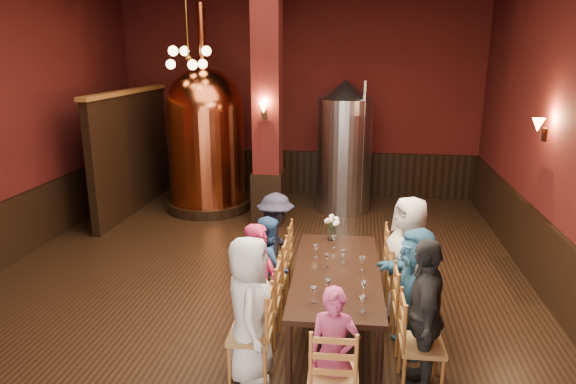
# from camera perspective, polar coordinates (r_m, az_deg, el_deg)

# --- Properties ---
(room) EXTENTS (10.00, 10.02, 4.50)m
(room) POSITION_cam_1_polar(r_m,az_deg,el_deg) (6.78, -4.08, 7.14)
(room) COLOR black
(room) RESTS_ON ground
(wainscot_right) EXTENTS (0.08, 9.90, 1.00)m
(wainscot_right) POSITION_cam_1_polar(r_m,az_deg,el_deg) (7.54, 27.41, -7.57)
(wainscot_right) COLOR black
(wainscot_right) RESTS_ON ground
(wainscot_back) EXTENTS (7.90, 0.08, 1.00)m
(wainscot_back) POSITION_cam_1_polar(r_m,az_deg,el_deg) (11.92, 1.08, 2.21)
(wainscot_back) COLOR black
(wainscot_back) RESTS_ON ground
(column) EXTENTS (0.58, 0.58, 4.50)m
(column) POSITION_cam_1_polar(r_m,az_deg,el_deg) (9.57, -2.30, 9.57)
(column) COLOR #4A110F
(column) RESTS_ON ground
(partition) EXTENTS (0.22, 3.50, 2.40)m
(partition) POSITION_cam_1_polar(r_m,az_deg,el_deg) (10.99, -16.93, 4.14)
(partition) COLOR black
(partition) RESTS_ON ground
(pendant_cluster) EXTENTS (0.90, 0.90, 1.70)m
(pendant_cluster) POSITION_cam_1_polar(r_m,az_deg,el_deg) (10.00, -11.01, 14.44)
(pendant_cluster) COLOR #A57226
(pendant_cluster) RESTS_ON room
(sconce_wall) EXTENTS (0.20, 0.20, 0.36)m
(sconce_wall) POSITION_cam_1_polar(r_m,az_deg,el_deg) (7.83, 26.68, 6.29)
(sconce_wall) COLOR black
(sconce_wall) RESTS_ON room
(sconce_column) EXTENTS (0.20, 0.20, 0.36)m
(sconce_column) POSITION_cam_1_polar(r_m,az_deg,el_deg) (9.28, -2.63, 9.08)
(sconce_column) COLOR black
(sconce_column) RESTS_ON column
(dining_table) EXTENTS (1.08, 2.43, 0.75)m
(dining_table) POSITION_cam_1_polar(r_m,az_deg,el_deg) (6.09, 5.43, -9.25)
(dining_table) COLOR black
(dining_table) RESTS_ON ground
(chair_0) EXTENTS (0.48, 0.48, 0.92)m
(chair_0) POSITION_cam_1_polar(r_m,az_deg,el_deg) (5.38, -4.25, -15.50)
(chair_0) COLOR #9C5C27
(chair_0) RESTS_ON ground
(person_0) EXTENTS (0.60, 0.81, 1.50)m
(person_0) POSITION_cam_1_polar(r_m,az_deg,el_deg) (5.24, -4.31, -12.77)
(person_0) COLOR silver
(person_0) RESTS_ON ground
(chair_1) EXTENTS (0.48, 0.48, 0.92)m
(chair_1) POSITION_cam_1_polar(r_m,az_deg,el_deg) (5.96, -3.07, -12.22)
(chair_1) COLOR #9C5C27
(chair_1) RESTS_ON ground
(person_1) EXTENTS (0.41, 0.56, 1.41)m
(person_1) POSITION_cam_1_polar(r_m,az_deg,el_deg) (5.85, -3.11, -10.10)
(person_1) COLOR #A11B3E
(person_1) RESTS_ON ground
(chair_2) EXTENTS (0.48, 0.48, 0.92)m
(chair_2) POSITION_cam_1_polar(r_m,az_deg,el_deg) (6.54, -2.14, -9.56)
(chair_2) COLOR #9C5C27
(chair_2) RESTS_ON ground
(person_2) EXTENTS (0.45, 0.68, 1.27)m
(person_2) POSITION_cam_1_polar(r_m,az_deg,el_deg) (6.47, -2.16, -8.14)
(person_2) COLOR navy
(person_2) RESTS_ON ground
(chair_3) EXTENTS (0.48, 0.48, 0.92)m
(chair_3) POSITION_cam_1_polar(r_m,az_deg,el_deg) (7.15, -1.36, -7.31)
(chair_3) COLOR #9C5C27
(chair_3) RESTS_ON ground
(person_3) EXTENTS (0.55, 0.91, 1.38)m
(person_3) POSITION_cam_1_polar(r_m,az_deg,el_deg) (7.06, -1.38, -5.60)
(person_3) COLOR black
(person_3) RESTS_ON ground
(chair_4) EXTENTS (0.48, 0.48, 0.92)m
(chair_4) POSITION_cam_1_polar(r_m,az_deg,el_deg) (5.37, 14.65, -16.06)
(chair_4) COLOR #9C5C27
(chair_4) RESTS_ON ground
(person_4) EXTENTS (0.44, 0.94, 1.56)m
(person_4) POSITION_cam_1_polar(r_m,az_deg,el_deg) (5.22, 14.90, -13.06)
(person_4) COLOR black
(person_4) RESTS_ON ground
(chair_5) EXTENTS (0.48, 0.48, 0.92)m
(chair_5) POSITION_cam_1_polar(r_m,az_deg,el_deg) (5.95, 13.74, -12.72)
(chair_5) COLOR #9C5C27
(chair_5) RESTS_ON ground
(person_5) EXTENTS (0.84, 1.39, 1.43)m
(person_5) POSITION_cam_1_polar(r_m,az_deg,el_deg) (5.84, 13.90, -10.52)
(person_5) COLOR #2C6184
(person_5) RESTS_ON ground
(chair_6) EXTENTS (0.48, 0.48, 0.92)m
(chair_6) POSITION_cam_1_polar(r_m,az_deg,el_deg) (6.53, 13.01, -10.01)
(chair_6) COLOR #9C5C27
(chair_6) RESTS_ON ground
(person_6) EXTENTS (0.77, 0.91, 1.58)m
(person_6) POSITION_cam_1_polar(r_m,az_deg,el_deg) (6.40, 13.19, -7.35)
(person_6) COLOR beige
(person_6) RESTS_ON ground
(chair_7) EXTENTS (0.48, 0.48, 0.92)m
(chair_7) POSITION_cam_1_polar(r_m,az_deg,el_deg) (7.14, 12.41, -7.71)
(chair_7) COLOR #9C5C27
(chair_7) RESTS_ON ground
(person_7) EXTENTS (0.42, 0.67, 1.27)m
(person_7) POSITION_cam_1_polar(r_m,az_deg,el_deg) (7.08, 12.49, -6.42)
(person_7) COLOR #201932
(person_7) RESTS_ON ground
(chair_8) EXTENTS (0.48, 0.48, 0.92)m
(chair_8) POSITION_cam_1_polar(r_m,az_deg,el_deg) (4.85, 5.04, -19.36)
(chair_8) COLOR #9C5C27
(chair_8) RESTS_ON ground
(person_8) EXTENTS (0.48, 0.33, 1.27)m
(person_8) POSITION_cam_1_polar(r_m,az_deg,el_deg) (4.75, 5.09, -17.63)
(person_8) COLOR #A1355C
(person_8) RESTS_ON ground
(copper_kettle) EXTENTS (1.74, 1.74, 4.12)m
(copper_kettle) POSITION_cam_1_polar(r_m,az_deg,el_deg) (10.66, -9.08, 5.93)
(copper_kettle) COLOR black
(copper_kettle) RESTS_ON ground
(steel_vessel) EXTENTS (1.21, 1.21, 2.68)m
(steel_vessel) POSITION_cam_1_polar(r_m,az_deg,el_deg) (10.51, 6.28, 5.01)
(steel_vessel) COLOR #B2B2B7
(steel_vessel) RESTS_ON ground
(rose_vase) EXTENTS (0.21, 0.21, 0.36)m
(rose_vase) POSITION_cam_1_polar(r_m,az_deg,el_deg) (6.91, 4.94, -3.55)
(rose_vase) COLOR white
(rose_vase) RESTS_ON dining_table
(wine_glass_0) EXTENTS (0.07, 0.07, 0.17)m
(wine_glass_0) POSITION_cam_1_polar(r_m,az_deg,el_deg) (6.08, 8.26, -7.87)
(wine_glass_0) COLOR white
(wine_glass_0) RESTS_ON dining_table
(wine_glass_1) EXTENTS (0.07, 0.07, 0.17)m
(wine_glass_1) POSITION_cam_1_polar(r_m,az_deg,el_deg) (5.17, 8.25, -12.23)
(wine_glass_1) COLOR white
(wine_glass_1) RESTS_ON dining_table
(wine_glass_2) EXTENTS (0.07, 0.07, 0.17)m
(wine_glass_2) POSITION_cam_1_polar(r_m,az_deg,el_deg) (5.14, 4.86, -12.32)
(wine_glass_2) COLOR white
(wine_glass_2) RESTS_ON dining_table
(wine_glass_3) EXTENTS (0.07, 0.07, 0.17)m
(wine_glass_3) POSITION_cam_1_polar(r_m,az_deg,el_deg) (6.25, 6.14, -7.14)
(wine_glass_3) COLOR white
(wine_glass_3) RESTS_ON dining_table
(wine_glass_4) EXTENTS (0.07, 0.07, 0.17)m
(wine_glass_4) POSITION_cam_1_polar(r_m,az_deg,el_deg) (6.11, 4.33, -7.62)
(wine_glass_4) COLOR white
(wine_glass_4) RESTS_ON dining_table
(wine_glass_5) EXTENTS (0.07, 0.07, 0.17)m
(wine_glass_5) POSITION_cam_1_polar(r_m,az_deg,el_deg) (6.69, 5.11, -5.56)
(wine_glass_5) COLOR white
(wine_glass_5) RESTS_ON dining_table
(wine_glass_6) EXTENTS (0.07, 0.07, 0.17)m
(wine_glass_6) POSITION_cam_1_polar(r_m,az_deg,el_deg) (6.38, 3.11, -6.58)
(wine_glass_6) COLOR white
(wine_glass_6) RESTS_ON dining_table
(wine_glass_7) EXTENTS (0.07, 0.07, 0.17)m
(wine_glass_7) POSITION_cam_1_polar(r_m,az_deg,el_deg) (5.47, 8.39, -10.65)
(wine_glass_7) COLOR white
(wine_glass_7) RESTS_ON dining_table
(wine_glass_8) EXTENTS (0.07, 0.07, 0.17)m
(wine_glass_8) POSITION_cam_1_polar(r_m,az_deg,el_deg) (5.47, 4.46, -10.51)
(wine_glass_8) COLOR white
(wine_glass_8) RESTS_ON dining_table
(wine_glass_9) EXTENTS (0.07, 0.07, 0.17)m
(wine_glass_9) POSITION_cam_1_polar(r_m,az_deg,el_deg) (5.30, 2.86, -11.35)
(wine_glass_9) COLOR white
(wine_glass_9) RESTS_ON dining_table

